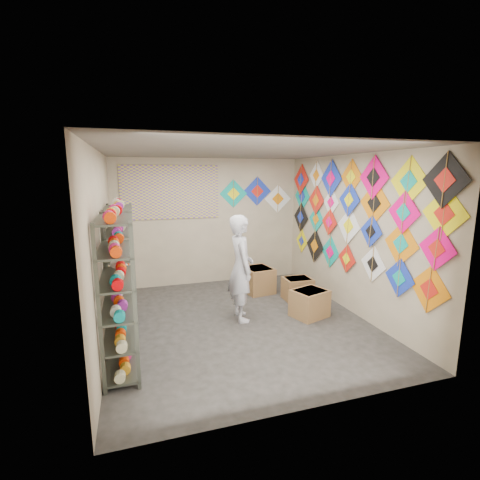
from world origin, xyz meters
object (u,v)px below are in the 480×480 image
object	(u,v)px
shelf_rack_back	(122,267)
carton_c	(258,280)
carton_b	(297,289)
carton_a	(310,303)
shelf_rack_front	(119,294)
shopkeeper	(241,268)

from	to	relation	value
shelf_rack_back	carton_c	distance (m)	2.80
carton_b	carton_c	bearing A→B (deg)	134.25
carton_a	carton_b	world-z (taller)	carton_a
shelf_rack_front	carton_b	bearing A→B (deg)	25.74
carton_c	shelf_rack_back	bearing A→B (deg)	-170.10
shopkeeper	carton_b	bearing A→B (deg)	-65.91
shelf_rack_back	carton_a	size ratio (longest dim) A/B	3.45
shelf_rack_front	carton_a	world-z (taller)	shelf_rack_front
carton_a	carton_b	size ratio (longest dim) A/B	1.07
shopkeeper	carton_c	world-z (taller)	shopkeeper
shopkeeper	carton_b	xyz separation A→B (m)	(1.30, 0.54, -0.66)
carton_a	shelf_rack_front	bearing A→B (deg)	175.20
shelf_rack_back	shopkeeper	size ratio (longest dim) A/B	1.09
shelf_rack_back	shopkeeper	bearing A→B (deg)	-9.85
shelf_rack_back	carton_a	world-z (taller)	shelf_rack_back
shelf_rack_back	shopkeeper	xyz separation A→B (m)	(1.84, -0.32, -0.08)
shelf_rack_back	carton_a	bearing A→B (deg)	-10.98
carton_a	carton_c	distance (m)	1.48
shelf_rack_back	shelf_rack_front	bearing A→B (deg)	-90.00
shelf_rack_front	shelf_rack_back	xyz separation A→B (m)	(0.00, 1.30, 0.00)
shelf_rack_front	shelf_rack_back	bearing A→B (deg)	90.00
shopkeeper	carton_a	xyz separation A→B (m)	(1.13, -0.26, -0.64)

